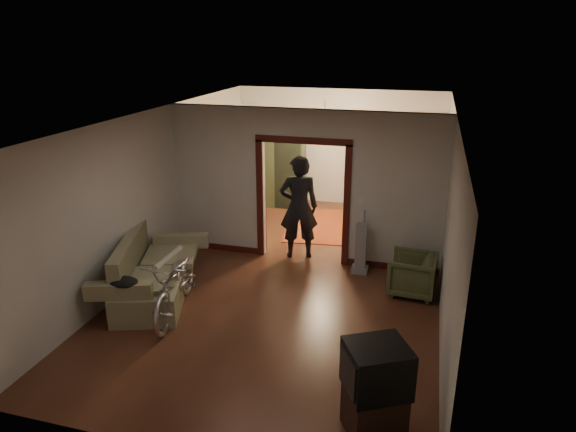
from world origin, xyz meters
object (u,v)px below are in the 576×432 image
at_px(bicycle, 176,284).
at_px(person, 299,207).
at_px(desk, 375,198).
at_px(locker, 285,169).
at_px(sofa, 154,267).
at_px(armchair, 412,274).

relative_size(bicycle, person, 0.93).
height_order(bicycle, desk, bicycle).
bearing_deg(person, desk, -129.44).
bearing_deg(desk, locker, 171.56).
relative_size(sofa, armchair, 2.88).
height_order(sofa, armchair, sofa).
distance_m(armchair, person, 2.43).
xyz_separation_m(bicycle, armchair, (3.39, 1.58, -0.15)).
bearing_deg(armchair, desk, -160.44).
xyz_separation_m(sofa, locker, (0.78, 4.98, 0.44)).
bearing_deg(person, armchair, 138.13).
relative_size(sofa, locker, 1.15).
distance_m(bicycle, person, 2.87).
relative_size(bicycle, armchair, 2.48).
height_order(sofa, bicycle, sofa).
distance_m(sofa, desk, 5.79).
height_order(sofa, person, person).
bearing_deg(locker, person, -73.78).
height_order(bicycle, locker, locker).
bearing_deg(armchair, person, -109.37).
bearing_deg(armchair, locker, -135.34).
bearing_deg(armchair, bicycle, -60.48).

